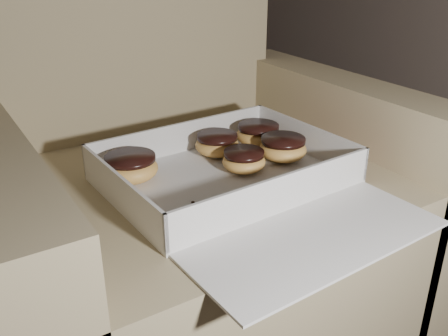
% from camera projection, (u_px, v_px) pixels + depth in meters
% --- Properties ---
extents(armchair, '(0.87, 0.74, 0.91)m').
position_uv_depth(armchair, '(190.00, 210.00, 1.10)').
color(armchair, '#978B60').
rests_on(armchair, floor).
extents(bakery_box, '(0.45, 0.52, 0.07)m').
position_uv_depth(bakery_box, '(240.00, 183.00, 0.92)').
color(bakery_box, silver).
rests_on(bakery_box, armchair).
extents(donut_a, '(0.10, 0.10, 0.05)m').
position_uv_depth(donut_a, '(258.00, 134.00, 1.10)').
color(donut_a, '#E6A350').
rests_on(donut_a, bakery_box).
extents(donut_b, '(0.08, 0.08, 0.04)m').
position_uv_depth(donut_b, '(244.00, 160.00, 0.97)').
color(donut_b, '#E6A350').
rests_on(donut_b, bakery_box).
extents(donut_c, '(0.10, 0.10, 0.05)m').
position_uv_depth(donut_c, '(131.00, 167.00, 0.93)').
color(donut_c, '#E6A350').
rests_on(donut_c, bakery_box).
extents(donut_d, '(0.10, 0.10, 0.05)m').
position_uv_depth(donut_d, '(283.00, 148.00, 1.02)').
color(donut_d, '#E6A350').
rests_on(donut_d, bakery_box).
extents(donut_e, '(0.09, 0.09, 0.05)m').
position_uv_depth(donut_e, '(217.00, 144.00, 1.05)').
color(donut_e, '#E6A350').
rests_on(donut_e, bakery_box).
extents(crumb_a, '(0.01, 0.01, 0.00)m').
position_uv_depth(crumb_a, '(199.00, 230.00, 0.78)').
color(crumb_a, black).
rests_on(crumb_a, bakery_box).
extents(crumb_b, '(0.01, 0.01, 0.00)m').
position_uv_depth(crumb_b, '(242.00, 198.00, 0.87)').
color(crumb_b, black).
rests_on(crumb_b, bakery_box).
extents(crumb_c, '(0.01, 0.01, 0.00)m').
position_uv_depth(crumb_c, '(193.00, 202.00, 0.86)').
color(crumb_c, black).
rests_on(crumb_c, bakery_box).
extents(crumb_d, '(0.01, 0.01, 0.00)m').
position_uv_depth(crumb_d, '(188.00, 230.00, 0.78)').
color(crumb_d, black).
rests_on(crumb_d, bakery_box).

